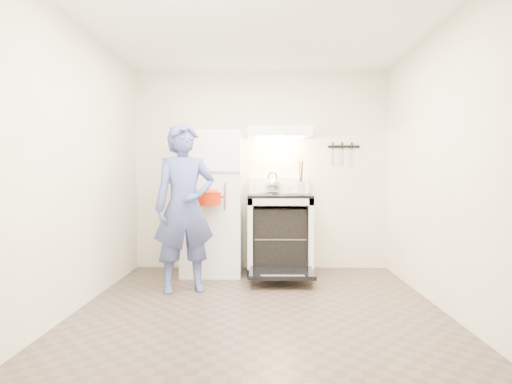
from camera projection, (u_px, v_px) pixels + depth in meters
The scene contains 15 objects.
floor at pixel (260, 308), 4.07m from camera, with size 3.60×3.60×0.00m, color #4E3F37.
back_wall at pixel (261, 170), 5.82m from camera, with size 3.20×0.02×2.50m, color #F5EDCD.
refrigerator at pixel (213, 203), 5.49m from camera, with size 0.70×0.70×1.70m, color white.
stove_body at pixel (280, 235), 5.52m from camera, with size 0.76×0.65×0.92m, color white.
cooktop at pixel (280, 196), 5.50m from camera, with size 0.76×0.65×0.03m, color black.
backsplash at pixel (279, 186), 5.78m from camera, with size 0.76×0.07×0.20m, color white.
oven_door at pixel (282, 273), 4.94m from camera, with size 0.70×0.54×0.04m, color black.
oven_rack at pixel (280, 237), 5.52m from camera, with size 0.60×0.52×0.01m, color gray.
range_hood at pixel (280, 132), 5.55m from camera, with size 0.76×0.50×0.12m, color white.
knife_strip at pixel (344, 147), 5.78m from camera, with size 0.40×0.02×0.03m, color black.
pizza_stone at pixel (273, 236), 5.47m from camera, with size 0.37×0.37×0.02m, color #8F664A.
tea_kettle at pixel (273, 183), 5.68m from camera, with size 0.22×0.19×0.27m, color silver, non-canonical shape.
utensil_jar at pixel (301, 187), 5.29m from camera, with size 0.09×0.09×0.13m, color silver.
person at pixel (185, 208), 4.63m from camera, with size 0.62×0.41×1.71m, color #354C7A.
dutch_oven at pixel (207, 199), 4.99m from camera, with size 0.37×0.30×0.24m, color #BC1D02, non-canonical shape.
Camera 1 is at (0.04, -4.03, 1.18)m, focal length 32.00 mm.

